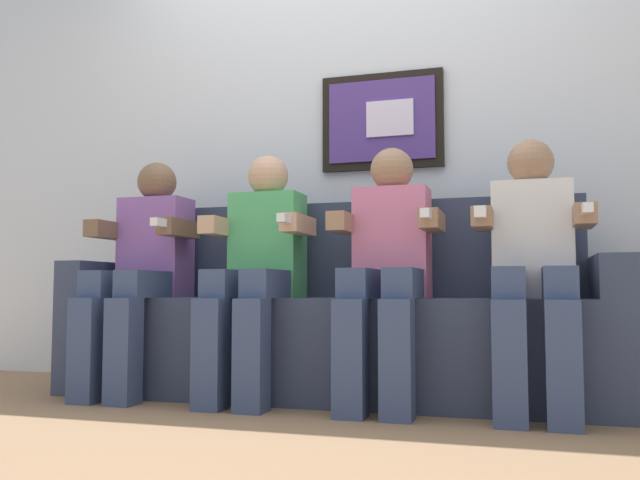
# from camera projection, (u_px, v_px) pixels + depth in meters

# --- Properties ---
(ground_plane) EXTENTS (6.36, 6.36, 0.00)m
(ground_plane) POSITION_uv_depth(u_px,v_px,m) (309.00, 410.00, 2.73)
(ground_plane) COLOR #8C6B4C
(back_wall_assembly) EXTENTS (4.89, 0.10, 2.60)m
(back_wall_assembly) POSITION_uv_depth(u_px,v_px,m) (355.00, 134.00, 3.56)
(back_wall_assembly) COLOR silver
(back_wall_assembly) RESTS_ON ground_plane
(couch) EXTENTS (2.49, 0.58, 0.90)m
(couch) POSITION_uv_depth(u_px,v_px,m) (331.00, 328.00, 3.07)
(couch) COLOR #333D56
(couch) RESTS_ON ground_plane
(person_leftmost) EXTENTS (0.46, 0.56, 1.11)m
(person_leftmost) POSITION_uv_depth(u_px,v_px,m) (142.00, 264.00, 3.18)
(person_leftmost) COLOR #8C59A5
(person_leftmost) RESTS_ON ground_plane
(person_left_center) EXTENTS (0.46, 0.56, 1.11)m
(person_left_center) POSITION_uv_depth(u_px,v_px,m) (258.00, 263.00, 3.01)
(person_left_center) COLOR #4CB266
(person_left_center) RESTS_ON ground_plane
(person_right_center) EXTENTS (0.46, 0.56, 1.11)m
(person_right_center) POSITION_uv_depth(u_px,v_px,m) (387.00, 261.00, 2.84)
(person_right_center) COLOR pink
(person_right_center) RESTS_ON ground_plane
(person_rightmost) EXTENTS (0.46, 0.56, 1.11)m
(person_rightmost) POSITION_uv_depth(u_px,v_px,m) (533.00, 259.00, 2.67)
(person_rightmost) COLOR white
(person_rightmost) RESTS_ON ground_plane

